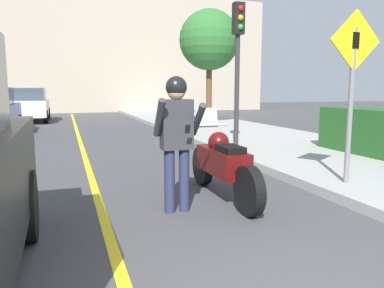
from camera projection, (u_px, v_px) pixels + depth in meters
sidewalk_curb at (378, 168)px, 7.37m from camera, size 4.40×44.00×0.15m
road_center_line at (89, 170)px, 7.54m from camera, size 0.12×36.00×0.01m
building_backdrop at (78, 52)px, 25.88m from camera, size 28.00×1.20×8.36m
motorcycle at (222, 164)px, 5.54m from camera, size 0.62×2.36×1.31m
person_biker at (177, 130)px, 4.81m from camera, size 0.59×0.48×1.77m
crossing_sign at (352, 81)px, 5.67m from camera, size 0.91×0.08×2.63m
traffic_light at (238, 48)px, 9.30m from camera, size 0.26×0.30×3.56m
street_tree at (209, 40)px, 15.51m from camera, size 2.50×2.50×4.74m
parked_car_white at (29, 105)px, 18.69m from camera, size 1.88×4.20×1.68m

